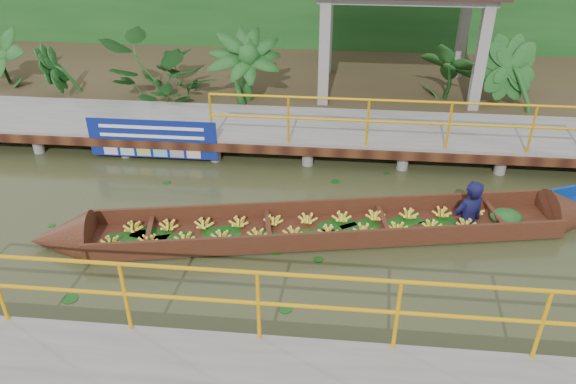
{
  "coord_description": "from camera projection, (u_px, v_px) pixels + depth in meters",
  "views": [
    {
      "loc": [
        1.63,
        -7.93,
        5.64
      ],
      "look_at": [
        0.8,
        0.5,
        0.6
      ],
      "focal_mm": 35.0,
      "sensor_mm": 36.0,
      "label": 1
    }
  ],
  "objects": [
    {
      "name": "vendor_boat",
      "position": [
        343.0,
        222.0,
        9.72
      ],
      "size": [
        10.0,
        2.79,
        2.09
      ],
      "rotation": [
        0.0,
        0.0,
        0.19
      ],
      "color": "#37170F",
      "rests_on": "ground"
    },
    {
      "name": "land_strip",
      "position": [
        284.0,
        78.0,
        16.1
      ],
      "size": [
        30.0,
        8.0,
        0.45
      ],
      "primitive_type": "cube",
      "color": "#372B1B",
      "rests_on": "ground"
    },
    {
      "name": "blue_banner",
      "position": [
        152.0,
        139.0,
        11.83
      ],
      "size": [
        2.77,
        0.04,
        0.86
      ],
      "color": "navy",
      "rests_on": "ground"
    },
    {
      "name": "far_dock",
      "position": [
        266.0,
        128.0,
        12.49
      ],
      "size": [
        16.0,
        2.06,
        1.66
      ],
      "color": "slate",
      "rests_on": "ground"
    },
    {
      "name": "ground",
      "position": [
        240.0,
        234.0,
        9.8
      ],
      "size": [
        80.0,
        80.0,
        0.0
      ],
      "primitive_type": "plane",
      "color": "#31351A",
      "rests_on": "ground"
    },
    {
      "name": "tropical_plants",
      "position": [
        235.0,
        68.0,
        13.8
      ],
      "size": [
        14.23,
        1.23,
        1.53
      ],
      "color": "#154417",
      "rests_on": "ground"
    }
  ]
}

